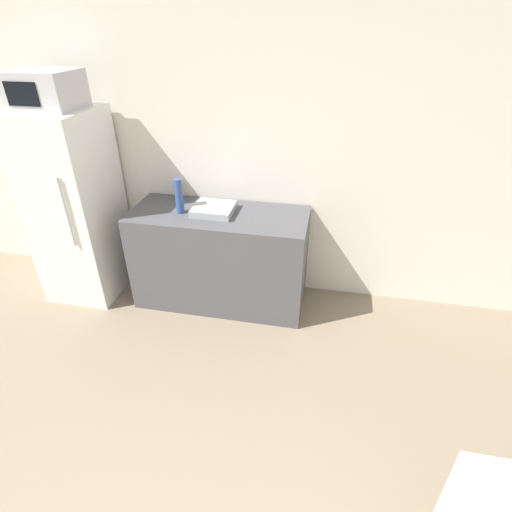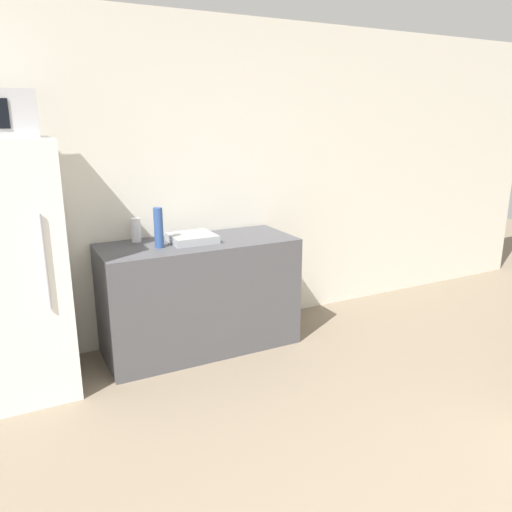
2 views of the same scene
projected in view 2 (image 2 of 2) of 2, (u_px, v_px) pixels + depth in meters
name	position (u px, v px, depth m)	size (l,w,h in m)	color
wall_back	(192.00, 183.00, 4.10)	(8.00, 0.06, 2.60)	silver
refrigerator	(14.00, 271.00, 3.25)	(0.62, 0.70, 1.70)	white
counter	(200.00, 295.00, 3.99)	(1.52, 0.62, 0.89)	#4C4C51
sink_basin	(192.00, 238.00, 3.86)	(0.34, 0.32, 0.06)	#9EA3A8
bottle_tall	(159.00, 228.00, 3.65)	(0.07, 0.07, 0.30)	#2D4C8C
bottle_short	(136.00, 230.00, 3.84)	(0.07, 0.07, 0.19)	silver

